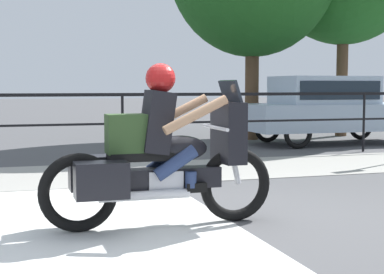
% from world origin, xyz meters
% --- Properties ---
extents(ground_plane, '(120.00, 120.00, 0.00)m').
position_xyz_m(ground_plane, '(0.00, 0.00, 0.00)').
color(ground_plane, '#4C4C4F').
extents(sidewalk_band, '(44.00, 2.40, 0.01)m').
position_xyz_m(sidewalk_band, '(0.00, 3.40, 0.01)').
color(sidewalk_band, '#99968E').
rests_on(sidewalk_band, ground).
extents(crosswalk_band, '(3.29, 6.00, 0.01)m').
position_xyz_m(crosswalk_band, '(-1.50, -0.20, 0.00)').
color(crosswalk_band, silver).
rests_on(crosswalk_band, ground).
extents(fence_railing, '(36.00, 0.05, 1.25)m').
position_xyz_m(fence_railing, '(0.00, 4.95, 0.98)').
color(fence_railing, black).
rests_on(fence_railing, ground).
extents(motorcycle, '(2.33, 0.76, 1.59)m').
position_xyz_m(motorcycle, '(-0.59, -0.19, 0.69)').
color(motorcycle, black).
rests_on(motorcycle, ground).
extents(parked_car, '(4.23, 1.73, 1.60)m').
position_xyz_m(parked_car, '(5.24, 6.63, 0.91)').
color(parked_car, '#9EB2C6').
rests_on(parked_car, ground).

